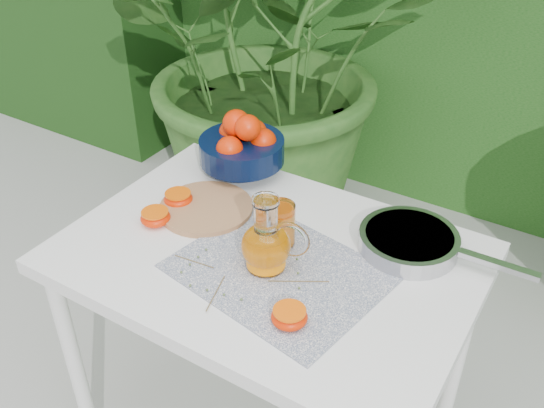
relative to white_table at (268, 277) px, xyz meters
The scene contains 10 objects.
potted_plant_left 1.29m from the white_table, 120.02° to the left, with size 1.62×1.62×1.62m, color #27551D.
white_table is the anchor object (origin of this frame).
placemat 0.12m from the white_table, 39.14° to the right, with size 0.47×0.36×0.00m, color #0C1E46.
cutting_board 0.26m from the white_table, 165.06° to the left, with size 0.25×0.25×0.02m, color #A6794B.
fruit_bowl 0.43m from the white_table, 132.85° to the left, with size 0.25×0.25×0.20m.
juice_pitcher 0.16m from the white_table, 59.59° to the right, with size 0.17×0.14×0.19m.
juice_tumbler 0.15m from the white_table, 79.42° to the left, with size 0.10×0.10×0.11m.
saute_pan 0.37m from the white_table, 33.53° to the left, with size 0.43×0.25×0.05m.
orange_halves 0.19m from the white_table, 157.98° to the right, with size 0.58×0.32×0.04m.
thyme_sprigs 0.15m from the white_table, 90.68° to the right, with size 0.36×0.26×0.01m.
Camera 1 is at (0.54, -0.93, 1.68)m, focal length 40.00 mm.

